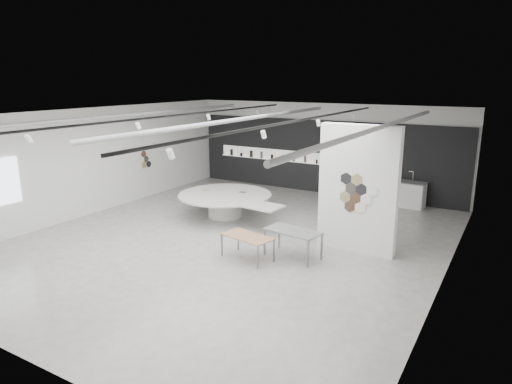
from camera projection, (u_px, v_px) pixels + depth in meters
The scene contains 7 objects.
room at pixel (230, 173), 13.50m from camera, with size 12.02×14.02×3.82m.
back_wall_display at pixel (320, 157), 19.43m from camera, with size 11.80×0.27×3.10m.
partition_column at pixel (358, 190), 12.64m from camera, with size 2.20×0.38×3.60m.
display_island at pixel (226, 202), 16.11m from camera, with size 4.34×3.58×0.84m.
sample_table_wood at pixel (247, 238), 12.31m from camera, with size 1.54×1.00×0.67m.
sample_table_stone at pixel (293, 233), 12.41m from camera, with size 1.62×1.00×0.78m.
kitchen_counter at pixel (402, 193), 17.57m from camera, with size 1.79×0.83×1.36m.
Camera 1 is at (7.26, -11.03, 4.80)m, focal length 32.00 mm.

